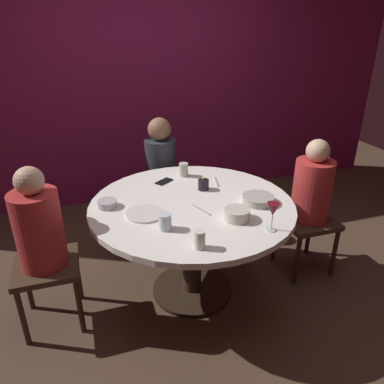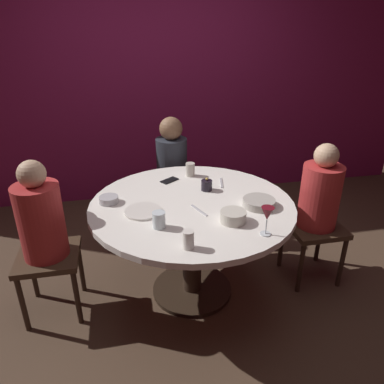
{
  "view_description": "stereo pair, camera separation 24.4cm",
  "coord_description": "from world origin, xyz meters",
  "px_view_note": "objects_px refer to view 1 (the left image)",
  "views": [
    {
      "loc": [
        -0.68,
        -2.11,
        1.87
      ],
      "look_at": [
        0.0,
        0.0,
        0.84
      ],
      "focal_mm": 33.93,
      "sensor_mm": 36.0,
      "label": 1
    },
    {
      "loc": [
        -0.44,
        -2.17,
        1.87
      ],
      "look_at": [
        0.0,
        0.0,
        0.84
      ],
      "focal_mm": 33.93,
      "sensor_mm": 36.0,
      "label": 2
    }
  ],
  "objects_px": {
    "seated_diner_left": "(40,233)",
    "bowl_salad_center": "(258,199)",
    "candle_holder": "(203,185)",
    "cup_by_right_diner": "(184,170)",
    "bowl_serving_large": "(107,204)",
    "wine_glass": "(273,211)",
    "cell_phone": "(164,181)",
    "dinner_plate": "(145,214)",
    "cup_by_left_diner": "(200,240)",
    "dining_table": "(192,221)",
    "bowl_small_white": "(237,214)",
    "seated_diner_back": "(161,164)",
    "cup_near_candle": "(165,222)",
    "seated_diner_right": "(311,193)"
  },
  "relations": [
    {
      "from": "seated_diner_left",
      "to": "bowl_salad_center",
      "type": "bearing_deg",
      "value": -5.59
    },
    {
      "from": "candle_holder",
      "to": "cup_by_right_diner",
      "type": "bearing_deg",
      "value": 102.09
    },
    {
      "from": "bowl_serving_large",
      "to": "wine_glass",
      "type": "bearing_deg",
      "value": -33.9
    },
    {
      "from": "cell_phone",
      "to": "seated_diner_left",
      "type": "bearing_deg",
      "value": -100.87
    },
    {
      "from": "dinner_plate",
      "to": "cup_by_left_diner",
      "type": "distance_m",
      "value": 0.51
    },
    {
      "from": "dinner_plate",
      "to": "dining_table",
      "type": "bearing_deg",
      "value": 11.89
    },
    {
      "from": "seated_diner_left",
      "to": "bowl_small_white",
      "type": "relative_size",
      "value": 7.05
    },
    {
      "from": "seated_diner_back",
      "to": "cup_by_right_diner",
      "type": "height_order",
      "value": "seated_diner_back"
    },
    {
      "from": "bowl_small_white",
      "to": "seated_diner_left",
      "type": "bearing_deg",
      "value": 165.52
    },
    {
      "from": "cup_by_left_diner",
      "to": "cup_near_candle",
      "type": "bearing_deg",
      "value": 117.25
    },
    {
      "from": "bowl_salad_center",
      "to": "cup_near_candle",
      "type": "height_order",
      "value": "cup_near_candle"
    },
    {
      "from": "seated_diner_back",
      "to": "candle_holder",
      "type": "distance_m",
      "value": 0.77
    },
    {
      "from": "bowl_salad_center",
      "to": "bowl_serving_large",
      "type": "bearing_deg",
      "value": 165.64
    },
    {
      "from": "dinner_plate",
      "to": "bowl_small_white",
      "type": "relative_size",
      "value": 1.51
    },
    {
      "from": "seated_diner_back",
      "to": "bowl_salad_center",
      "type": "bearing_deg",
      "value": 21.79
    },
    {
      "from": "bowl_serving_large",
      "to": "dinner_plate",
      "type": "bearing_deg",
      "value": -40.47
    },
    {
      "from": "seated_diner_right",
      "to": "bowl_salad_center",
      "type": "bearing_deg",
      "value": 14.56
    },
    {
      "from": "candle_holder",
      "to": "seated_diner_back",
      "type": "bearing_deg",
      "value": 100.97
    },
    {
      "from": "bowl_small_white",
      "to": "candle_holder",
      "type": "bearing_deg",
      "value": 95.92
    },
    {
      "from": "seated_diner_back",
      "to": "cup_by_left_diner",
      "type": "bearing_deg",
      "value": -5.02
    },
    {
      "from": "dining_table",
      "to": "seated_diner_left",
      "type": "height_order",
      "value": "seated_diner_left"
    },
    {
      "from": "cell_phone",
      "to": "seated_diner_back",
      "type": "bearing_deg",
      "value": 134.24
    },
    {
      "from": "seated_diner_right",
      "to": "cup_near_candle",
      "type": "distance_m",
      "value": 1.26
    },
    {
      "from": "candle_holder",
      "to": "cup_by_right_diner",
      "type": "xyz_separation_m",
      "value": [
        -0.06,
        0.3,
        0.01
      ]
    },
    {
      "from": "wine_glass",
      "to": "dinner_plate",
      "type": "height_order",
      "value": "wine_glass"
    },
    {
      "from": "seated_diner_back",
      "to": "cell_phone",
      "type": "xyz_separation_m",
      "value": [
        -0.1,
        -0.53,
        0.06
      ]
    },
    {
      "from": "seated_diner_left",
      "to": "cup_by_left_diner",
      "type": "height_order",
      "value": "seated_diner_left"
    },
    {
      "from": "dining_table",
      "to": "wine_glass",
      "type": "bearing_deg",
      "value": -55.3
    },
    {
      "from": "cup_by_left_diner",
      "to": "cup_by_right_diner",
      "type": "xyz_separation_m",
      "value": [
        0.21,
        1.01,
        0.0
      ]
    },
    {
      "from": "cup_by_left_diner",
      "to": "bowl_small_white",
      "type": "bearing_deg",
      "value": 35.28
    },
    {
      "from": "seated_diner_left",
      "to": "bowl_serving_large",
      "type": "distance_m",
      "value": 0.45
    },
    {
      "from": "seated_diner_right",
      "to": "bowl_serving_large",
      "type": "distance_m",
      "value": 1.52
    },
    {
      "from": "cup_by_right_diner",
      "to": "bowl_serving_large",
      "type": "bearing_deg",
      "value": -150.37
    },
    {
      "from": "bowl_small_white",
      "to": "seated_diner_right",
      "type": "bearing_deg",
      "value": 21.74
    },
    {
      "from": "wine_glass",
      "to": "cup_by_right_diner",
      "type": "distance_m",
      "value": 1.0
    },
    {
      "from": "seated_diner_right",
      "to": "cup_by_left_diner",
      "type": "bearing_deg",
      "value": 26.15
    },
    {
      "from": "candle_holder",
      "to": "cup_by_left_diner",
      "type": "distance_m",
      "value": 0.77
    },
    {
      "from": "seated_diner_right",
      "to": "cup_by_right_diner",
      "type": "distance_m",
      "value": 1.01
    },
    {
      "from": "bowl_serving_large",
      "to": "cup_near_candle",
      "type": "relative_size",
      "value": 1.29
    },
    {
      "from": "dinner_plate",
      "to": "cup_by_right_diner",
      "type": "xyz_separation_m",
      "value": [
        0.42,
        0.55,
        0.05
      ]
    },
    {
      "from": "dining_table",
      "to": "cell_phone",
      "type": "height_order",
      "value": "cell_phone"
    },
    {
      "from": "bowl_salad_center",
      "to": "seated_diner_left",
      "type": "bearing_deg",
      "value": 174.41
    },
    {
      "from": "bowl_serving_large",
      "to": "bowl_salad_center",
      "type": "xyz_separation_m",
      "value": [
        0.98,
        -0.25,
        0.0
      ]
    },
    {
      "from": "candle_holder",
      "to": "cup_near_candle",
      "type": "xyz_separation_m",
      "value": [
        -0.4,
        -0.46,
        0.01
      ]
    },
    {
      "from": "seated_diner_left",
      "to": "bowl_salad_center",
      "type": "xyz_separation_m",
      "value": [
        1.41,
        -0.14,
        0.08
      ]
    },
    {
      "from": "candle_holder",
      "to": "dinner_plate",
      "type": "bearing_deg",
      "value": -152.58
    },
    {
      "from": "cup_near_candle",
      "to": "cup_by_left_diner",
      "type": "bearing_deg",
      "value": -62.75
    },
    {
      "from": "candle_holder",
      "to": "dining_table",
      "type": "bearing_deg",
      "value": -129.01
    },
    {
      "from": "bowl_salad_center",
      "to": "bowl_small_white",
      "type": "xyz_separation_m",
      "value": [
        -0.23,
        -0.17,
        0.01
      ]
    },
    {
      "from": "dining_table",
      "to": "bowl_serving_large",
      "type": "bearing_deg",
      "value": 168.46
    }
  ]
}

